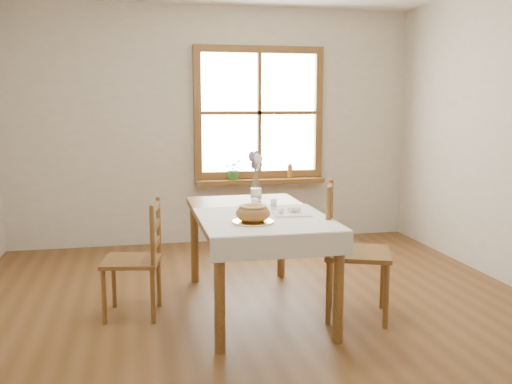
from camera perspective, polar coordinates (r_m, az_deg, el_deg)
ground at (r=4.21m, az=0.88°, el=-12.84°), size 5.00×5.00×0.00m
room_walls at (r=3.91m, az=0.94°, el=11.09°), size 4.60×5.10×2.65m
window at (r=6.43m, az=0.31°, el=7.92°), size 1.46×0.08×1.46m
window_sill at (r=6.42m, az=0.43°, el=1.11°), size 1.46×0.20×0.05m
dining_table at (r=4.29m, az=0.00°, el=-3.10°), size 0.90×1.60×0.75m
table_linen at (r=3.98m, az=0.92°, el=-2.72°), size 0.91×0.99×0.01m
chair_left at (r=4.29m, az=-12.34°, el=-6.56°), size 0.48×0.46×0.86m
chair_right at (r=4.22m, az=10.14°, el=-5.82°), size 0.62×0.61×0.99m
bread_plate at (r=3.83m, az=-0.30°, el=-3.01°), size 0.33×0.33×0.01m
bread_loaf at (r=3.81m, az=-0.30°, el=-1.97°), size 0.23×0.23×0.13m
egg_napkin at (r=4.12m, az=3.59°, el=-2.18°), size 0.28×0.24×0.01m
eggs at (r=4.12m, az=3.60°, el=-1.80°), size 0.21×0.20×0.04m
salt_shaker at (r=4.26m, az=-0.13°, el=-1.24°), size 0.05×0.05×0.10m
pepper_shaker at (r=4.31m, az=1.78°, el=-1.17°), size 0.05×0.05×0.09m
flower_vase at (r=4.73m, az=0.01°, el=-0.32°), size 0.09×0.09×0.10m
lavender_bouquet at (r=4.71m, az=0.01°, el=2.07°), size 0.16×0.16×0.30m
potted_plant at (r=6.35m, az=-2.19°, el=2.06°), size 0.27×0.28×0.18m
amber_bottle at (r=6.49m, az=3.41°, el=2.15°), size 0.07×0.07×0.17m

